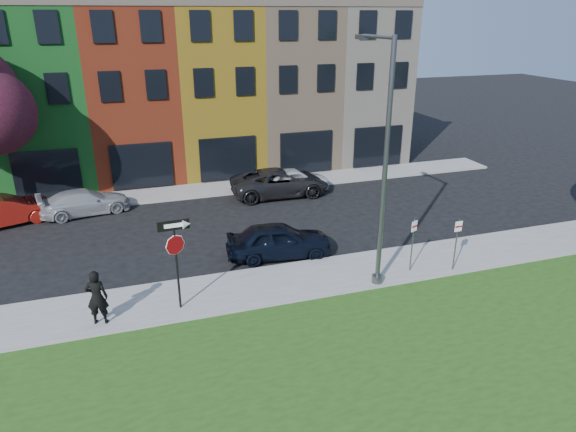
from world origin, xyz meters
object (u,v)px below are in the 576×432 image
object	(u,v)px
sedan_near	(279,240)
street_lamp	(382,167)
stop_sign	(175,247)
man	(97,297)

from	to	relation	value
sedan_near	street_lamp	bearing A→B (deg)	-133.47
sedan_near	street_lamp	size ratio (longest dim) A/B	0.51
stop_sign	man	distance (m)	2.97
man	sedan_near	distance (m)	7.80
stop_sign	sedan_near	xyz separation A→B (m)	(4.50, 3.01, -1.68)
man	sedan_near	world-z (taller)	man
man	street_lamp	world-z (taller)	street_lamp
man	stop_sign	bearing A→B (deg)	-165.68
sedan_near	stop_sign	bearing A→B (deg)	130.13
stop_sign	man	xyz separation A→B (m)	(-2.63, -0.13, -1.36)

